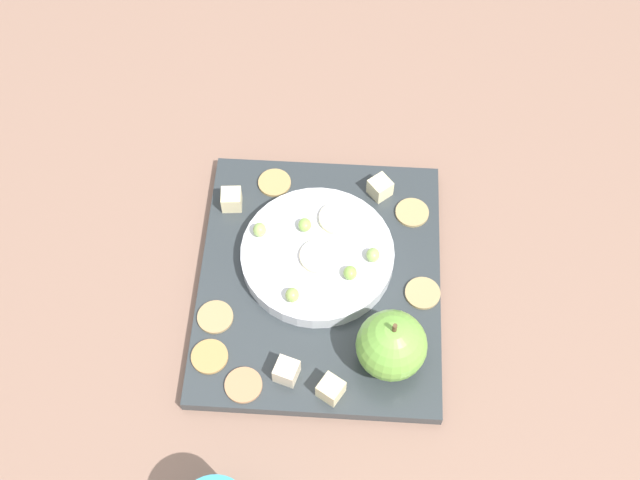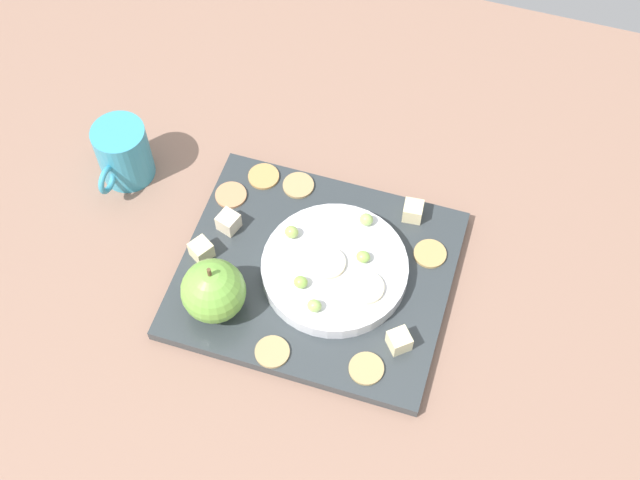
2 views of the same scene
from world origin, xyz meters
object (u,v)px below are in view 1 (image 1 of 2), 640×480
Objects in this scene: cracker_4 at (423,293)px; apple_whole at (391,345)px; cracker_5 at (210,357)px; grape_1 at (350,273)px; cheese_cube_0 at (289,371)px; cheese_cube_3 at (232,199)px; apple_slice_1 at (319,256)px; apple_slice_0 at (337,218)px; grape_3 at (305,225)px; serving_dish at (317,255)px; grape_2 at (293,295)px; cracker_3 at (215,317)px; cracker_0 at (243,385)px; cheese_cube_2 at (380,188)px; cheese_cube_1 at (331,389)px; cracker_2 at (412,213)px; grape_4 at (260,230)px; grape_0 at (373,255)px; platter at (320,280)px.

apple_whole is at bearing -24.17° from cracker_4.
grape_1 is (-10.45, 15.61, 2.62)cm from cracker_5.
cheese_cube_0 is 24.44cm from cheese_cube_3.
grape_1 is (-0.82, -8.80, 2.62)cm from cracker_4.
apple_slice_0 is at bearing 160.30° from apple_slice_1.
grape_3 is (-16.81, 9.79, 2.59)cm from cracker_5.
cheese_cube_3 is 0.54× the size of apple_slice_1.
serving_dish is 10.53× the size of grape_2.
grape_1 is 0.39× the size of apple_slice_1.
cheese_cube_3 is 16.02cm from cracker_3.
grape_1 is (-12.11, 6.27, 1.58)cm from cheese_cube_0.
cracker_0 is 17.95cm from grape_1.
cheese_cube_2 is 11.70cm from grape_3.
grape_1 reaches higher than cracker_5.
grape_1 reaches higher than cheese_cube_1.
apple_slice_0 reaches higher than cracker_0.
serving_dish is at bearing 139.73° from cracker_5.
apple_slice_1 reaches higher than cracker_0.
cracker_2 is 14.28cm from apple_slice_1.
grape_4 reaches higher than cracker_4.
cracker_2 is at bearing 142.10° from cracker_0.
cracker_4 is 7.54cm from grape_0.
cheese_cube_3 is at bearing -113.81° from grape_0.
apple_whole is 28.69cm from cheese_cube_3.
cracker_0 is at bearing -75.67° from apple_whole.
cracker_4 is at bearing 126.84° from cheese_cube_0.
cracker_2 is at bearing 132.33° from cracker_5.
grape_4 is (-15.71, 4.37, 2.69)cm from cracker_5.
cracker_3 is at bearing -125.59° from cheese_cube_0.
platter is 14.90cm from cracker_2.
cheese_cube_3 is at bearing -122.97° from serving_dish.
serving_dish is 14.42cm from cracker_3.
cheese_cube_3 is 0.54× the size of apple_slice_0.
apple_slice_1 reaches higher than cheese_cube_0.
platter is at bearing -28.58° from cheese_cube_2.
serving_dish is 4.39× the size of cracker_0.
grape_4 is at bearing 38.40° from cheese_cube_3.
cracker_5 is 16.52cm from grape_4.
grape_0 is (10.91, -0.71, 1.58)cm from cheese_cube_2.
cheese_cube_3 is at bearing 179.42° from cracker_3.
platter is 19.28× the size of grape_3.
grape_3 is at bearing 140.35° from cracker_3.
cheese_cube_0 is 18.86cm from cracker_4.
platter is 19.28× the size of grape_0.
cracker_2 is at bearing 172.59° from apple_whole.
cracker_5 is 0.93× the size of apple_slice_0.
cracker_3 is 5.01cm from cracker_5.
apple_slice_0 is (-5.22, -4.49, -0.48)cm from grape_0.
grape_2 is 1.00× the size of grape_4.
apple_slice_0 is at bearing -139.28° from grape_0.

